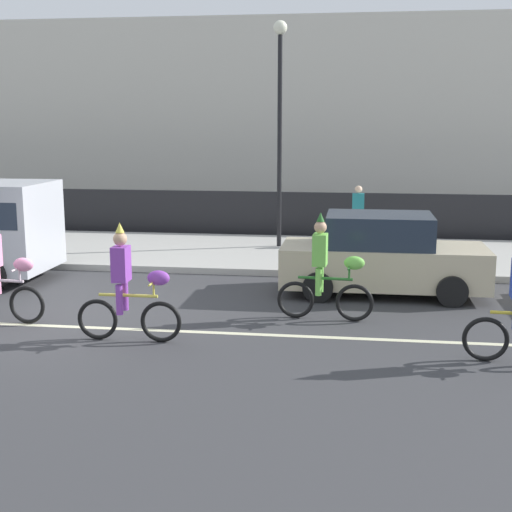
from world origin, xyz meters
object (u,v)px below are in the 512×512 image
Objects in this scene: parade_cyclist_lime at (326,273)px; parked_car_beige at (382,256)px; parade_cyclist_purple at (129,290)px; street_lamp_post at (280,101)px; pedestrian_onlooker at (358,214)px.

parade_cyclist_lime is 2.34m from parked_car_beige.
parade_cyclist_purple is 0.47× the size of parked_car_beige.
street_lamp_post is (1.50, 8.26, 3.15)m from parade_cyclist_purple.
parade_cyclist_purple is at bearing -137.25° from parked_car_beige.
parade_cyclist_purple and parade_cyclist_lime have the same top height.
street_lamp_post is 3.67m from pedestrian_onlooker.
parade_cyclist_purple reaches higher than pedestrian_onlooker.
parade_cyclist_lime is 0.33× the size of street_lamp_post.
parade_cyclist_lime is at bearing -76.77° from street_lamp_post.
parade_cyclist_lime is 1.19× the size of pedestrian_onlooker.
parked_car_beige is 4.98m from pedestrian_onlooker.
street_lamp_post is (-2.59, 4.48, 3.21)m from parked_car_beige.
street_lamp_post is at bearing 120.01° from parked_car_beige.
parade_cyclist_lime is (3.05, 1.69, 0.00)m from parade_cyclist_purple.
street_lamp_post reaches higher than parade_cyclist_purple.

